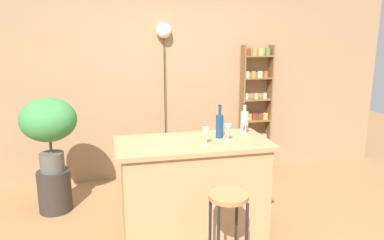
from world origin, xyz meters
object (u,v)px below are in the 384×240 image
bottle_soda_blue (244,120)px  wine_glass_center (246,123)px  spice_shelf (256,106)px  plant_stool (55,191)px  pendant_globe_light (164,33)px  potted_plant (49,124)px  wine_glass_right (228,129)px  bottle_wine_red (220,125)px  wine_glass_left (206,132)px  bar_stool (228,217)px

bottle_soda_blue → wine_glass_center: (-0.05, -0.16, 0.01)m
spice_shelf → plant_stool: spice_shelf is taller
plant_stool → pendant_globe_light: (1.35, 0.71, 1.70)m
plant_stool → potted_plant: bearing=-45.0°
potted_plant → wine_glass_right: potted_plant is taller
potted_plant → pendant_globe_light: 1.79m
bottle_wine_red → wine_glass_left: bearing=-131.9°
wine_glass_left → wine_glass_right: same height
plant_stool → pendant_globe_light: size_ratio=0.22×
plant_stool → wine_glass_left: wine_glass_left is taller
wine_glass_center → pendant_globe_light: size_ratio=0.08×
spice_shelf → wine_glass_left: 2.02m
wine_glass_left → wine_glass_right: size_ratio=1.00×
bottle_soda_blue → pendant_globe_light: (-0.63, 1.26, 0.88)m
bottle_soda_blue → bottle_wine_red: bearing=-147.7°
potted_plant → wine_glass_left: 1.75m
bar_stool → potted_plant: bearing=134.7°
bar_stool → bottle_wine_red: bottle_wine_red is taller
wine_glass_center → pendant_globe_light: bearing=112.1°
bar_stool → pendant_globe_light: 2.64m
wine_glass_right → spice_shelf: bearing=59.1°
spice_shelf → bottle_wine_red: 1.73m
bar_stool → wine_glass_left: 0.76m
potted_plant → bottle_soda_blue: bearing=-15.6°
spice_shelf → plant_stool: bearing=-165.7°
bar_stool → potted_plant: 2.17m
bottle_soda_blue → wine_glass_center: bottle_soda_blue is taller
wine_glass_left → potted_plant: bearing=146.1°
potted_plant → wine_glass_center: size_ratio=4.90×
wine_glass_left → bar_stool: bearing=-86.1°
bottle_wine_red → wine_glass_right: 0.14m
wine_glass_left → bottle_soda_blue: bearing=39.0°
bottle_soda_blue → wine_glass_left: size_ratio=1.72×
wine_glass_right → pendant_globe_light: 1.86m
bar_stool → bottle_soda_blue: 1.20m
spice_shelf → wine_glass_left: spice_shelf is taller
bar_stool → spice_shelf: (1.13, 2.17, 0.43)m
wine_glass_right → pendant_globe_light: bearing=101.7°
plant_stool → bottle_soda_blue: bearing=-15.6°
bottle_wine_red → bottle_soda_blue: bottle_wine_red is taller
wine_glass_right → bottle_soda_blue: bearing=49.7°
plant_stool → pendant_globe_light: 2.28m
wine_glass_center → potted_plant: bearing=159.8°
potted_plant → wine_glass_left: size_ratio=4.90×
spice_shelf → wine_glass_right: (-0.94, -1.56, 0.12)m
spice_shelf → plant_stool: size_ratio=3.86×
bottle_soda_blue → wine_glass_center: bearing=-107.8°
potted_plant → bar_stool: bearing=-45.3°
potted_plant → bottle_wine_red: (1.64, -0.76, 0.07)m
bottle_soda_blue → pendant_globe_light: 1.66m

